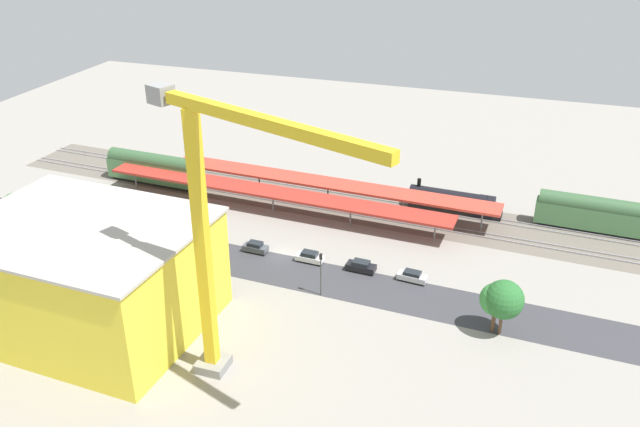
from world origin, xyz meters
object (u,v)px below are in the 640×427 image
street_tree_0 (504,300)px  parked_car_0 (412,277)px  parked_car_2 (310,257)px  passenger_coach (591,213)px  street_tree_1 (135,231)px  traffic_light (321,268)px  tower_crane (218,222)px  street_tree_2 (496,300)px  parked_car_3 (255,248)px  locomotive (455,202)px  street_tree_3 (19,211)px  parked_car_1 (361,267)px  platform_canopy_far (328,183)px  construction_building (87,276)px  box_truck_0 (124,241)px  freight_coach_far (154,168)px  platform_canopy_near (273,192)px

street_tree_0 → parked_car_0: bearing=-33.8°
parked_car_2 → passenger_coach: bearing=-148.6°
street_tree_1 → traffic_light: size_ratio=1.22×
tower_crane → street_tree_1: 36.69m
street_tree_1 → street_tree_2: 54.62m
parked_car_2 → parked_car_3: size_ratio=1.10×
locomotive → street_tree_3: bearing=28.1°
parked_car_3 → street_tree_1: street_tree_1 is taller
parked_car_1 → parked_car_0: bearing=178.0°
platform_canopy_far → passenger_coach: bearing=-174.2°
parked_car_3 → street_tree_2: street_tree_2 is taller
street_tree_2 → street_tree_3: 75.36m
street_tree_1 → construction_building: bearing=102.2°
parked_car_2 → traffic_light: size_ratio=0.66×
tower_crane → box_truck_0: (29.79, -22.98, -19.41)m
parked_car_1 → street_tree_1: 35.28m
passenger_coach → street_tree_1: 75.27m
tower_crane → traffic_light: tower_crane is taller
locomotive → parked_car_1: locomotive is taller
passenger_coach → street_tree_0: street_tree_0 is taller
freight_coach_far → parked_car_3: freight_coach_far is taller
construction_building → street_tree_0: size_ratio=3.75×
street_tree_0 → traffic_light: bearing=-2.6°
construction_building → street_tree_0: 54.16m
freight_coach_far → street_tree_0: street_tree_0 is taller
tower_crane → street_tree_2: 38.46m
passenger_coach → box_truck_0: size_ratio=1.99×
parked_car_3 → street_tree_0: bearing=166.2°
street_tree_0 → street_tree_1: bearing=-1.3°
platform_canopy_far → parked_car_1: platform_canopy_far is taller
platform_canopy_far → locomotive: locomotive is taller
platform_canopy_far → parked_car_0: bearing=133.5°
passenger_coach → street_tree_1: (67.34, 33.58, 2.00)m
platform_canopy_near → parked_car_3: bearing=101.3°
parked_car_1 → street_tree_0: (-21.49, 9.33, 4.48)m
street_tree_1 → street_tree_2: street_tree_1 is taller
street_tree_3 → traffic_light: 51.10m
traffic_light → platform_canopy_near: bearing=-53.8°
parked_car_1 → parked_car_3: size_ratio=1.13×
freight_coach_far → parked_car_2: 43.70m
street_tree_2 → box_truck_0: bearing=-3.2°
parked_car_2 → street_tree_3: bearing=11.4°
construction_building → street_tree_0: construction_building is taller
parked_car_0 → box_truck_0: (46.01, 5.50, 0.92)m
freight_coach_far → parked_car_0: size_ratio=4.43×
parked_car_1 → traffic_light: traffic_light is taller
freight_coach_far → street_tree_1: bearing=116.4°
parked_car_2 → traffic_light: 10.23m
platform_canopy_far → street_tree_2: street_tree_2 is taller
parked_car_0 → box_truck_0: bearing=6.8°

